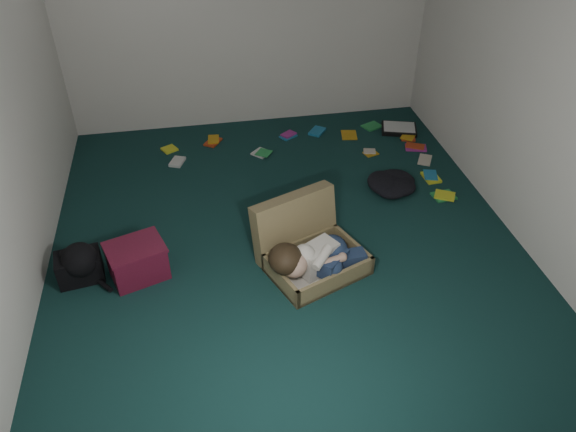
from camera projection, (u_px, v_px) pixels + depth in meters
name	position (u px, v px, depth m)	size (l,w,h in m)	color
floor	(285.00, 238.00, 4.95)	(4.50, 4.50, 0.00)	#11312F
wall_back	(246.00, 10.00, 5.93)	(4.50, 4.50, 0.00)	white
wall_front	(378.00, 330.00, 2.40)	(4.50, 4.50, 0.00)	white
wall_left	(0.00, 125.00, 3.87)	(4.50, 4.50, 0.00)	white
wall_right	(532.00, 82.00, 4.45)	(4.50, 4.50, 0.00)	white
suitcase	(308.00, 246.00, 4.60)	(0.96, 0.95, 0.55)	olive
person	(316.00, 257.00, 4.42)	(0.83, 0.43, 0.34)	silver
maroon_bin	(137.00, 261.00, 4.47)	(0.53, 0.47, 0.31)	maroon
backpack	(79.00, 266.00, 4.46)	(0.43, 0.35, 0.26)	black
clothing_pile	(392.00, 184.00, 5.50)	(0.43, 0.35, 0.14)	black
paper_tray	(399.00, 129.00, 6.49)	(0.46, 0.40, 0.06)	black
book_scatter	(330.00, 150.00, 6.15)	(2.87, 1.70, 0.02)	yellow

